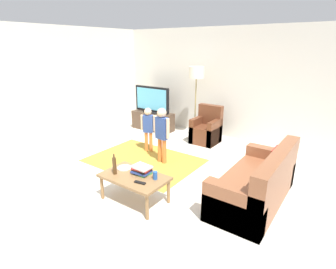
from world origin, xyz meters
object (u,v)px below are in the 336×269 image
Objects in this scene: child_center at (162,131)px; floor_lamp at (196,76)px; soda_can at (155,175)px; plate at (124,168)px; tv_stand at (153,121)px; tv_remote at (140,183)px; tv at (152,100)px; couch at (259,185)px; child_near_tv at (148,126)px; bottle at (114,165)px; coffee_table at (134,179)px; book_stack at (142,170)px; armchair at (207,130)px.

floor_lamp is at bearing 98.97° from child_center.
soda_can is 0.55× the size of plate.
tv_remote is at bearing -53.96° from tv_stand.
tv is 0.98× the size of child_center.
couch is 2.76m from child_near_tv.
child_near_tv reaches higher than bottle.
tv_remote is at bearing -72.84° from floor_lamp.
soda_can is at bearing 20.14° from bottle.
tv_stand is 1.65m from child_near_tv.
tv_remote is (1.01, -3.28, -1.11)m from floor_lamp.
child_near_tv reaches higher than tv_remote.
coffee_table is 0.26m from tv_remote.
book_stack is at bearing 2.98° from plate.
coffee_table is 0.17m from book_stack.
tv_remote is at bearing -0.00° from bottle.
floor_lamp is at bearing 97.55° from tv_remote.
armchair is at bearing 134.51° from couch.
armchair is 1.65m from child_center.
child_near_tv is 3.05× the size of bottle.
couch is 1.77m from tv_remote.
floor_lamp is (1.26, 0.15, 1.30)m from tv_stand.
child_center reaches higher than child_near_tv.
bottle is at bearing -147.50° from couch.
child_near_tv is 0.69m from child_center.
book_stack is (2.11, -2.87, -0.36)m from tv.
tv_remote is at bearing -22.94° from plate.
book_stack is 0.93× the size of bottle.
tv reaches higher than book_stack.
soda_can is (1.44, -1.59, -0.11)m from child_near_tv.
couch is 1.01× the size of floor_lamp.
soda_can reaches higher than tv_remote.
plate is at bearing -58.70° from tv.
floor_lamp reaches higher than child_near_tv.
bottle is at bearing -60.42° from tv_stand.
book_stack is 0.36m from plate.
floor_lamp reaches higher than plate.
plate is at bearing -62.67° from child_near_tv.
child_near_tv is at bearing 126.77° from book_stack.
floor_lamp is at bearing 105.52° from book_stack.
tv_stand is at bearing 125.32° from child_near_tv.
child_center is 1.39m from book_stack.
book_stack reaches higher than coffee_table.
tv is at bearing 119.74° from bottle.
child_center is at bearing 98.77° from bottle.
plate is (-0.02, 0.22, -0.13)m from bottle.
book_stack is at bearing -53.23° from child_near_tv.
couch is at bearing -13.56° from child_near_tv.
tv_stand is 1.71m from armchair.
tv is 0.61× the size of couch.
couch reaches higher than book_stack.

